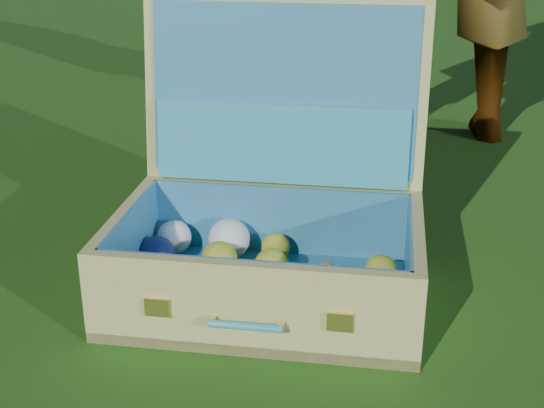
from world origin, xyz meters
The scene contains 3 objects.
ground centered at (0.00, 0.00, 0.00)m, with size 60.00×60.00×0.00m, color #215114.
stray_ball centered at (-0.40, 0.03, 0.04)m, with size 0.08×0.08×0.08m, color #436CB0.
suitcase centered at (-0.15, -0.07, 0.15)m, with size 0.58×0.49×0.55m.
Camera 1 is at (0.04, -1.39, 0.72)m, focal length 50.00 mm.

